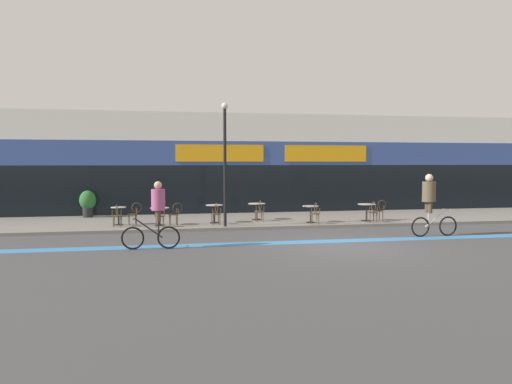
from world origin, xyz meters
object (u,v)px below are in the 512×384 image
Objects in this scene: cafe_chair_1_side at (175,212)px; planter_pot at (88,202)px; cafe_chair_4_near at (315,212)px; bistro_table_5 at (366,209)px; bistro_table_2 at (214,210)px; cafe_chair_1_near at (160,214)px; cafe_chair_2_near at (216,212)px; cafe_chair_0_side at (134,212)px; cafe_chair_0_near at (117,214)px; cafe_chair_5_side at (380,209)px; bistro_table_4 at (311,211)px; bistro_table_0 at (118,212)px; cafe_chair_3_near at (260,209)px; cyclist_0 at (156,211)px; cyclist_1 at (430,200)px; cafe_chair_5_near at (373,211)px; lamp_post at (225,155)px; bistro_table_1 at (160,213)px; bistro_table_3 at (257,208)px.

planter_pot is (-3.90, 3.68, 0.18)m from cafe_chair_1_side.
bistro_table_5 is at bearing -72.42° from cafe_chair_4_near.
bistro_table_2 is 2.48m from cafe_chair_1_near.
cafe_chair_2_near is 1.00× the size of cafe_chair_4_near.
cafe_chair_0_side is at bearing -24.09° from cafe_chair_1_side.
cafe_chair_0_near is at bearing -171.97° from bistro_table_2.
cafe_chair_5_side is at bearing -75.17° from cafe_chair_4_near.
cafe_chair_0_near is 1.00× the size of cafe_chair_1_near.
bistro_table_5 is at bearing 1.57° from bistro_table_4.
cafe_chair_3_near is at bearing 0.77° from bistro_table_0.
cyclist_1 is at bearing -171.86° from cyclist_0.
bistro_table_2 is at bearing 79.36° from cafe_chair_5_near.
cyclist_0 is (1.55, -5.34, 0.55)m from bistro_table_0.
bistro_table_4 is at bearing 128.18° from cyclist_1.
cafe_chair_2_near is at bearing 164.05° from cafe_chair_1_side.
cafe_chair_2_near is (2.26, 0.40, 0.00)m from cafe_chair_1_near.
bistro_table_0 is at bearing 178.91° from bistro_table_2.
cafe_chair_5_side is (5.22, -0.71, 0.00)m from cafe_chair_3_near.
cafe_chair_3_near is 2.49m from cafe_chair_4_near.
cyclist_0 is at bearing -123.10° from lamp_post.
cyclist_0 is at bearing -158.38° from cafe_chair_0_near.
cafe_chair_1_near is 1.00× the size of cafe_chair_1_side.
cafe_chair_1_near is at bearing -52.75° from planter_pot.
cafe_chair_1_side reaches higher than bistro_table_1.
bistro_table_5 is 0.37× the size of cyclist_0.
bistro_table_4 is 0.31× the size of cyclist_1.
planter_pot is 7.67m from lamp_post.
lamp_post is 2.34× the size of cyclist_0.
planter_pot is (-12.72, 3.84, 0.18)m from cafe_chair_5_side.
planter_pot is (-1.63, 3.84, 0.18)m from cafe_chair_0_near.
cyclist_1 reaches higher than planter_pot.
bistro_table_5 is 0.87× the size of cafe_chair_0_near.
cafe_chair_2_near is at bearing 160.46° from cafe_chair_0_side.
cafe_chair_0_near reaches higher than bistro_table_1.
planter_pot is 0.25× the size of lamp_post.
cafe_chair_5_near is 6.68m from lamp_post.
cyclist_1 is at bearing -25.33° from lamp_post.
cafe_chair_5_side is at bearing -100.63° from cafe_chair_3_near.
cafe_chair_4_near is (-2.55, -0.70, -0.02)m from bistro_table_5.
cafe_chair_0_side is at bearing -172.46° from bistro_table_3.
cafe_chair_2_near is (-6.55, -0.06, -0.02)m from bistro_table_5.
bistro_table_0 is 12.11m from cyclist_1.
cafe_chair_5_near is at bearing -93.63° from cafe_chair_1_near.
cafe_chair_0_near and cafe_chair_5_side have the same top height.
lamp_post reaches higher than bistro_table_3.
cafe_chair_0_near is 10.49m from cafe_chair_5_near.
cafe_chair_1_side is at bearing 178.78° from bistro_table_5.
cafe_chair_0_near is at bearing -90.41° from bistro_table_0.
cyclist_1 is (11.19, -3.95, 0.68)m from cafe_chair_0_near.
cafe_chair_0_side and cafe_chair_1_side have the same top height.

